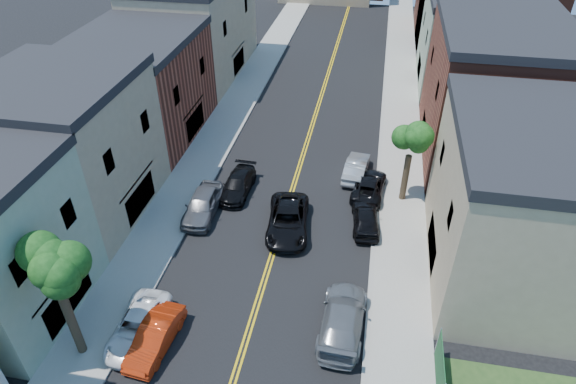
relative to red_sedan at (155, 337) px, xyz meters
The scene contains 21 objects.
sidewalk_left 25.23m from the red_sedan, 98.03° to the left, with size 3.20×100.00×0.15m, color gray.
sidewalk_right 27.84m from the red_sedan, 63.83° to the left, with size 3.20×100.00×0.15m, color gray.
curb_left 25.05m from the red_sedan, 94.06° to the left, with size 0.30×100.00×0.15m, color gray.
curb_right 27.11m from the red_sedan, 67.15° to the left, with size 0.30×100.00×0.15m, color gray.
bldg_left_tan_near 14.37m from the red_sedan, 133.96° to the left, with size 9.00×10.00×9.00m, color #998466.
bldg_left_brick 23.32m from the red_sedan, 114.64° to the left, with size 9.00×12.00×8.00m, color brown.
bldg_left_tan_far 36.50m from the red_sedan, 105.38° to the left, with size 9.00×16.00×9.50m, color #998466.
bldg_right_tan 20.80m from the red_sedan, 26.04° to the left, with size 9.00×12.00×9.00m, color #998466.
bldg_right_brick 29.74m from the red_sedan, 51.35° to the left, with size 9.00×14.00×10.00m, color brown.
bldg_right_palegrn 41.45m from the red_sedan, 63.58° to the left, with size 9.00×12.00×8.50m, color gray.
tree_left_mid 6.92m from the red_sedan, 163.87° to the right, with size 5.20×5.20×9.29m.
tree_right_far 20.03m from the red_sedan, 50.63° to the left, with size 4.40×4.40×8.03m.
red_sedan is the anchor object (origin of this frame).
white_pickup 1.22m from the red_sedan, 157.34° to the left, with size 2.22×4.81×1.34m, color white.
grey_car_left 10.83m from the red_sedan, 95.96° to the left, with size 1.97×4.90×1.67m, color #515358.
black_car_left 13.68m from the red_sedan, 87.76° to the left, with size 1.91×4.69×1.36m, color black.
grey_car_right 9.60m from the red_sedan, 17.11° to the left, with size 2.25×5.54×1.61m, color slate.
black_car_right 15.16m from the red_sedan, 49.35° to the left, with size 1.72×4.29×1.46m, color black.
silver_car_right 19.54m from the red_sedan, 63.20° to the left, with size 1.54×4.42×1.46m, color #A4A8AC.
dark_car_right_far 18.27m from the red_sedan, 57.29° to the left, with size 2.17×4.70×1.31m, color black.
black_suv_lane 11.35m from the red_sedan, 64.56° to the left, with size 2.59×5.62×1.56m, color black.
Camera 1 is at (5.11, 0.76, 21.18)m, focal length 30.78 mm.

